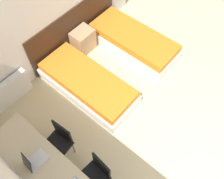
% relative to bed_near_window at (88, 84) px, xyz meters
% --- Properties ---
extents(ground_plane, '(20.00, 20.00, 0.00)m').
position_rel_bed_near_window_xyz_m(ground_plane, '(0.04, -2.65, -0.20)').
color(ground_plane, beige).
extents(wall_back, '(5.08, 0.05, 2.70)m').
position_rel_bed_near_window_xyz_m(wall_back, '(0.04, 1.09, 1.15)').
color(wall_back, silver).
rests_on(wall_back, ground_plane).
extents(wall_left, '(0.05, 4.72, 2.70)m').
position_rel_bed_near_window_xyz_m(wall_left, '(-2.02, -0.79, 1.15)').
color(wall_left, silver).
rests_on(wall_left, ground_plane).
extents(headboard_panel, '(2.49, 0.03, 1.02)m').
position_rel_bed_near_window_xyz_m(headboard_panel, '(0.75, 1.06, 0.31)').
color(headboard_panel, '#382316').
rests_on(headboard_panel, ground_plane).
extents(bed_near_window, '(0.88, 2.05, 0.41)m').
position_rel_bed_near_window_xyz_m(bed_near_window, '(0.00, 0.00, 0.00)').
color(bed_near_window, silver).
rests_on(bed_near_window, ground_plane).
extents(bed_near_door, '(0.88, 2.05, 0.41)m').
position_rel_bed_near_window_xyz_m(bed_near_door, '(1.51, 0.00, 0.00)').
color(bed_near_door, silver).
rests_on(bed_near_door, ground_plane).
extents(nightstand, '(0.48, 0.37, 0.54)m').
position_rel_bed_near_window_xyz_m(nightstand, '(0.75, 0.84, 0.07)').
color(nightstand, tan).
rests_on(nightstand, ground_plane).
extents(radiator, '(1.03, 0.12, 0.58)m').
position_rel_bed_near_window_xyz_m(radiator, '(-1.22, 0.97, 0.09)').
color(radiator, silver).
rests_on(radiator, ground_plane).
extents(desk, '(0.61, 2.32, 0.76)m').
position_rel_bed_near_window_xyz_m(desk, '(-1.69, -0.97, 0.41)').
color(desk, '#C6B28E').
rests_on(desk, ground_plane).
extents(chair_near_laptop, '(0.43, 0.43, 0.85)m').
position_rel_bed_near_window_xyz_m(chair_near_laptop, '(-1.25, -0.56, 0.29)').
color(chair_near_laptop, black).
rests_on(chair_near_laptop, ground_plane).
extents(chair_near_notebook, '(0.44, 0.44, 0.85)m').
position_rel_bed_near_window_xyz_m(chair_near_notebook, '(-1.25, -1.37, 0.29)').
color(chair_near_notebook, black).
rests_on(chair_near_notebook, ground_plane).
extents(laptop, '(0.33, 0.24, 0.32)m').
position_rel_bed_near_window_xyz_m(laptop, '(-1.74, -0.64, 0.63)').
color(laptop, silver).
rests_on(laptop, desk).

